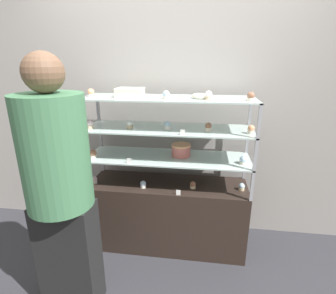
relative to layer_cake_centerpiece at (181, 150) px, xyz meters
The scene contains 29 objects.
ground_plane 0.95m from the layer_cake_centerpiece, 159.73° to the right, with size 20.00×20.00×0.00m, color #2D2D33.
back_wall 0.49m from the layer_cake_centerpiece, 108.60° to the left, with size 8.00×0.05×2.60m.
display_base 0.64m from the layer_cake_centerpiece, 159.73° to the right, with size 1.40×0.44×0.64m.
display_riser_lower 0.14m from the layer_cake_centerpiece, 159.73° to the right, with size 1.40×0.44×0.26m.
display_riser_middle 0.22m from the layer_cake_centerpiece, 159.73° to the right, with size 1.40×0.44×0.26m.
display_riser_upper 0.46m from the layer_cake_centerpiece, 159.73° to the right, with size 1.40×0.44×0.26m.
layer_cake_centerpiece is the anchor object (origin of this frame).
sheet_cake_frosted 0.65m from the layer_cake_centerpiece, behind, with size 0.22×0.17×0.07m.
cupcake_0 0.83m from the layer_cake_centerpiece, behind, with size 0.05×0.05×0.06m.
cupcake_1 0.44m from the layer_cake_centerpiece, 154.58° to the right, with size 0.05×0.05×0.06m.
cupcake_2 0.32m from the layer_cake_centerpiece, 40.95° to the right, with size 0.05×0.05×0.06m.
cupcake_3 0.61m from the layer_cake_centerpiece, ahead, with size 0.05×0.05×0.06m.
price_tag_0 0.37m from the layer_cake_centerpiece, 89.00° to the right, with size 0.04×0.00×0.04m.
cupcake_4 0.76m from the layer_cake_centerpiece, 169.12° to the right, with size 0.06×0.06×0.07m.
cupcake_5 0.53m from the layer_cake_centerpiece, 12.95° to the right, with size 0.06×0.06×0.07m.
price_tag_1 0.47m from the layer_cake_centerpiece, 149.02° to the right, with size 0.04×0.00×0.04m.
cupcake_6 0.80m from the layer_cake_centerpiece, 169.07° to the right, with size 0.05×0.05×0.07m.
cupcake_7 0.49m from the layer_cake_centerpiece, 168.33° to the right, with size 0.05×0.05×0.07m.
cupcake_8 0.27m from the layer_cake_centerpiece, 143.23° to the right, with size 0.05×0.05×0.07m.
cupcake_9 0.34m from the layer_cake_centerpiece, 22.01° to the right, with size 0.05×0.05×0.07m.
cupcake_10 0.61m from the layer_cake_centerpiece, 12.91° to the right, with size 0.05×0.05×0.07m.
price_tag_2 0.33m from the layer_cake_centerpiece, 82.53° to the right, with size 0.04×0.00×0.04m.
cupcake_11 0.89m from the layer_cake_centerpiece, behind, with size 0.05×0.05×0.07m.
cupcake_12 0.52m from the layer_cake_centerpiece, 127.20° to the right, with size 0.05×0.05×0.07m.
cupcake_13 0.55m from the layer_cake_centerpiece, 28.54° to the right, with size 0.05×0.05×0.07m.
cupcake_14 0.73m from the layer_cake_centerpiece, 16.27° to the right, with size 0.05×0.05×0.07m.
price_tag_3 0.54m from the layer_cake_centerpiece, 86.73° to the right, with size 0.04×0.00×0.04m.
donut_glazed 0.50m from the layer_cake_centerpiece, 18.72° to the right, with size 0.14×0.14×0.03m.
customer_figure 1.04m from the layer_cake_centerpiece, 131.71° to the right, with size 0.41×0.41×1.74m.
Camera 1 is at (0.30, -2.11, 1.69)m, focal length 28.00 mm.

